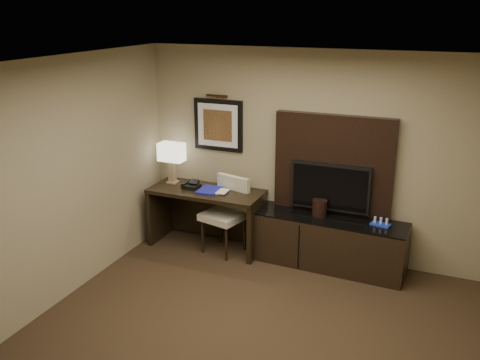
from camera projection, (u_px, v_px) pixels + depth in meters
The scene contains 17 objects.
floor at pixel (236, 359), 5.07m from camera, with size 4.50×5.00×0.01m, color #302215.
ceiling at pixel (235, 70), 4.23m from camera, with size 4.50×5.00×0.01m, color silver.
wall_back at pixel (312, 156), 6.84m from camera, with size 4.50×0.01×2.70m, color gray.
wall_left at pixel (33, 194), 5.46m from camera, with size 0.01×5.00×2.70m, color gray.
desk at pixel (207, 218), 7.32m from camera, with size 1.54×0.66×0.82m, color black.
credenza at pixel (329, 242), 6.77m from camera, with size 1.92×0.53×0.66m, color black.
tv_wall_panel at pixel (333, 166), 6.71m from camera, with size 1.50×0.12×1.30m, color black.
tv at pixel (330, 187), 6.70m from camera, with size 1.00×0.08×0.60m, color black.
artwork at pixel (218, 125), 7.20m from camera, with size 0.70×0.04×0.70m, color black.
picture_light at pixel (217, 96), 7.05m from camera, with size 0.04×0.04×0.30m, color #412915.
desk_chair at pixel (223, 215), 7.12m from camera, with size 0.50×0.58×1.05m, color beige, non-canonical shape.
table_lamp at pixel (172, 163), 7.40m from camera, with size 0.34×0.20×0.56m, color tan, non-canonical shape.
desk_phone at pixel (191, 184), 7.24m from camera, with size 0.21×0.19×0.10m, color black, non-canonical shape.
blue_folder at pixel (209, 190), 7.15m from camera, with size 0.26×0.35×0.02m, color #161B92.
book at pixel (215, 184), 7.08m from camera, with size 0.17×0.02×0.23m, color tan.
ice_bucket at pixel (320, 208), 6.71m from camera, with size 0.19×0.19×0.21m, color black.
minibar_tray at pixel (381, 222), 6.44m from camera, with size 0.23×0.14×0.08m, color #1C34B6, non-canonical shape.
Camera 1 is at (1.67, -3.95, 3.19)m, focal length 40.00 mm.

